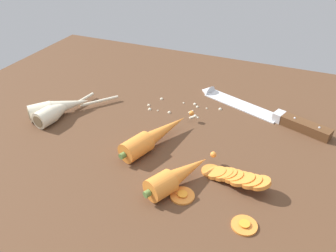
% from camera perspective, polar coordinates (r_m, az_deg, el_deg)
% --- Properties ---
extents(ground_plane, '(1.20, 0.90, 0.04)m').
position_cam_1_polar(ground_plane, '(0.78, 0.57, -1.40)').
color(ground_plane, brown).
extents(chefs_knife, '(0.34, 0.15, 0.04)m').
position_cam_1_polar(chefs_knife, '(0.85, 14.63, 2.71)').
color(chefs_knife, silver).
rests_on(chefs_knife, ground_plane).
extents(whole_carrot, '(0.10, 0.21, 0.04)m').
position_cam_1_polar(whole_carrot, '(0.70, -2.32, -1.71)').
color(whole_carrot, orange).
rests_on(whole_carrot, ground_plane).
extents(whole_carrot_second, '(0.10, 0.16, 0.04)m').
position_cam_1_polar(whole_carrot_second, '(0.61, 1.58, -8.36)').
color(whole_carrot_second, orange).
rests_on(whole_carrot_second, ground_plane).
extents(parsnip_front, '(0.06, 0.18, 0.04)m').
position_cam_1_polar(parsnip_front, '(0.83, -18.05, 2.47)').
color(parsnip_front, beige).
rests_on(parsnip_front, ground_plane).
extents(parsnip_mid_left, '(0.15, 0.18, 0.04)m').
position_cam_1_polar(parsnip_mid_left, '(0.85, -17.69, 3.03)').
color(parsnip_mid_left, beige).
rests_on(parsnip_mid_left, ground_plane).
extents(carrot_slice_stack, '(0.13, 0.06, 0.04)m').
position_cam_1_polar(carrot_slice_stack, '(0.63, 11.02, -8.35)').
color(carrot_slice_stack, orange).
rests_on(carrot_slice_stack, ground_plane).
extents(carrot_slice_stray_near, '(0.04, 0.04, 0.01)m').
position_cam_1_polar(carrot_slice_stray_near, '(0.60, 2.43, -11.46)').
color(carrot_slice_stray_near, orange).
rests_on(carrot_slice_stray_near, ground_plane).
extents(carrot_slice_stray_mid, '(0.04, 0.04, 0.01)m').
position_cam_1_polar(carrot_slice_stray_mid, '(0.57, 12.69, -15.82)').
color(carrot_slice_stray_mid, orange).
rests_on(carrot_slice_stray_mid, ground_plane).
extents(mince_crumbs, '(0.18, 0.08, 0.01)m').
position_cam_1_polar(mince_crumbs, '(0.83, 2.43, 2.95)').
color(mince_crumbs, beige).
rests_on(mince_crumbs, ground_plane).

